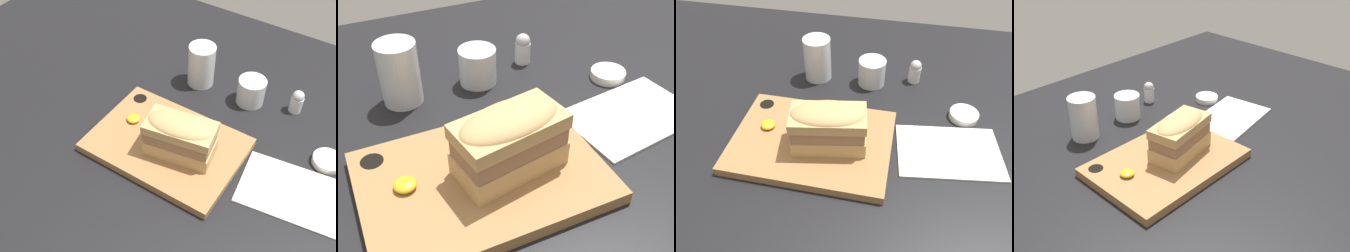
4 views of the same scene
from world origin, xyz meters
The scene contains 9 objects.
dining_table centered at (0.00, 0.00, 1.00)cm, with size 157.38×105.40×2.00cm.
serving_board centered at (-2.19, -5.04, 2.96)cm, with size 31.96×22.58×1.97cm.
sandwich centered at (1.65, -5.80, 9.01)cm, with size 15.28×9.79×9.46cm.
mustard_dollop centered at (-11.93, -3.70, 4.52)cm, with size 2.97×2.97×1.19cm.
water_glass centered at (-7.01, 18.15, 6.67)cm, with size 6.66×6.66×10.76cm.
wine_glass centered at (6.63, 18.33, 4.90)cm, with size 6.64×6.64×6.51cm.
napkin centered at (25.31, -1.54, 2.20)cm, with size 22.23×16.51×0.40cm.
salt_shaker centered at (17.01, 21.28, 4.97)cm, with size 2.92×2.92×5.91cm.
condiment_dish centered at (28.67, 9.66, 2.76)cm, with size 6.30×6.30×1.53cm.
Camera 1 is at (30.91, -55.43, 71.72)cm, focal length 45.00 mm.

